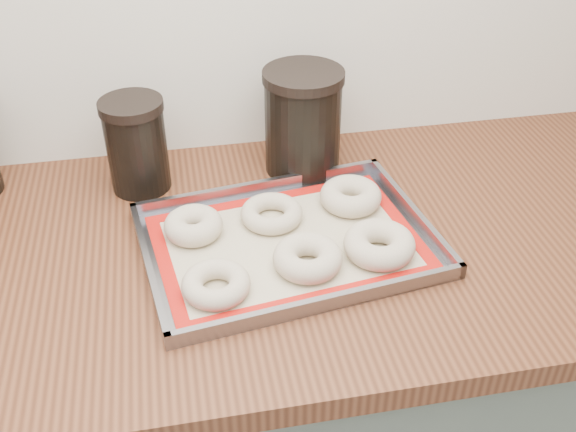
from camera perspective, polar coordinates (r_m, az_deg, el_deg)
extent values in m
cube|color=#5A6559|center=(1.44, -6.89, -17.51)|extent=(3.00, 0.65, 0.86)
cube|color=brown|center=(1.12, -8.52, -3.57)|extent=(3.06, 0.68, 0.04)
cube|color=gray|center=(1.10, 0.00, -2.46)|extent=(0.50, 0.39, 0.00)
cube|color=gray|center=(1.21, -2.43, 2.46)|extent=(0.46, 0.07, 0.02)
cube|color=gray|center=(0.97, 3.05, -7.41)|extent=(0.46, 0.07, 0.02)
cube|color=gray|center=(1.05, -11.70, -4.31)|extent=(0.06, 0.33, 0.02)
cube|color=gray|center=(1.17, 10.53, 0.27)|extent=(0.06, 0.33, 0.02)
cube|color=#C6B793|center=(1.09, 0.00, -2.34)|extent=(0.46, 0.35, 0.00)
cube|color=red|center=(1.20, -2.06, 1.47)|extent=(0.42, 0.08, 0.00)
cube|color=red|center=(1.00, 2.49, -6.80)|extent=(0.42, 0.08, 0.00)
cube|color=red|center=(1.06, -10.26, -4.39)|extent=(0.06, 0.25, 0.00)
cube|color=red|center=(1.16, 9.35, -0.31)|extent=(0.06, 0.25, 0.00)
torus|color=beige|center=(1.00, -6.11, -5.75)|extent=(0.10, 0.10, 0.03)
torus|color=beige|center=(1.04, 1.67, -3.55)|extent=(0.11, 0.11, 0.04)
torus|color=beige|center=(1.07, 7.74, -2.40)|extent=(0.14, 0.14, 0.04)
torus|color=beige|center=(1.11, -8.01, -0.79)|extent=(0.11, 0.11, 0.04)
torus|color=beige|center=(1.14, -1.41, 0.22)|extent=(0.11, 0.11, 0.03)
torus|color=beige|center=(1.18, 5.33, 1.69)|extent=(0.13, 0.13, 0.04)
cylinder|color=black|center=(1.23, -12.65, 5.52)|extent=(0.11, 0.11, 0.15)
cylinder|color=black|center=(1.19, -13.19, 9.08)|extent=(0.11, 0.11, 0.02)
cylinder|color=black|center=(1.25, 1.26, 7.63)|extent=(0.14, 0.14, 0.18)
cylinder|color=black|center=(1.21, 1.32, 11.76)|extent=(0.15, 0.15, 0.02)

